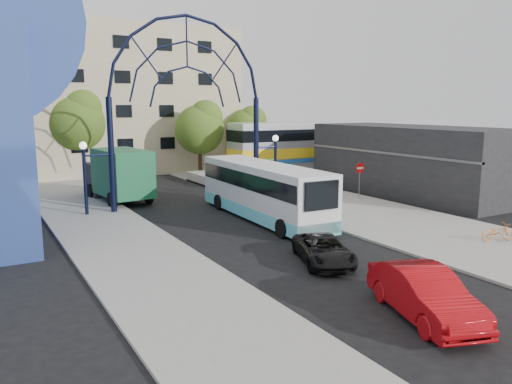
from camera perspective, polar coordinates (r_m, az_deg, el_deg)
ground at (r=21.30m, az=7.31°, el=-7.95°), size 120.00×120.00×0.00m
sidewalk_east at (r=29.32m, az=15.06°, el=-3.15°), size 8.00×56.00×0.12m
plaza_west at (r=23.72m, az=-14.61°, el=-6.18°), size 5.00×50.00×0.12m
gateway_arch at (r=32.59m, az=-7.84°, el=13.41°), size 13.64×0.44×12.10m
stop_sign at (r=33.21m, az=1.44°, el=2.07°), size 0.80×0.07×2.50m
do_not_enter_sign at (r=35.31m, az=11.78°, el=2.30°), size 0.76×0.07×2.48m
street_name_sign at (r=33.91m, az=1.48°, el=2.47°), size 0.70×0.70×2.80m
sandwich_board at (r=29.02m, az=9.00°, el=-1.68°), size 0.55×0.61×0.99m
commercial_block_east at (r=38.75m, az=17.34°, el=3.50°), size 6.00×16.00×5.00m
apartment_block at (r=53.03m, az=-14.52°, el=10.09°), size 20.00×12.10×14.00m
train_platform at (r=50.35m, az=10.29°, el=2.74°), size 32.00×5.00×0.80m
train_car at (r=50.11m, az=10.38°, el=5.58°), size 25.10×3.05×4.20m
tree_north_a at (r=45.93m, az=-6.30°, el=7.44°), size 4.48×4.48×7.00m
tree_north_b at (r=46.79m, az=-19.74°, el=7.78°), size 5.12×5.12×8.00m
tree_north_c at (r=50.41m, az=-0.92°, el=7.33°), size 4.16×4.16×6.50m
city_bus at (r=28.75m, az=0.80°, el=0.20°), size 3.09×11.70×3.19m
green_truck at (r=35.46m, az=-15.57°, el=1.89°), size 3.30×7.34×3.60m
black_suv at (r=21.02m, az=7.73°, el=-6.56°), size 3.26×4.53×1.14m
red_sedan at (r=16.45m, az=18.71°, el=-10.96°), size 3.01×5.01×1.56m
bike_near_a at (r=33.04m, az=5.79°, el=-0.42°), size 1.61×1.96×1.00m
bike_near_b at (r=36.56m, az=5.54°, el=0.65°), size 0.53×1.83×1.10m
bike_far_a at (r=26.41m, az=25.86°, el=-4.14°), size 1.72×1.07×0.86m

